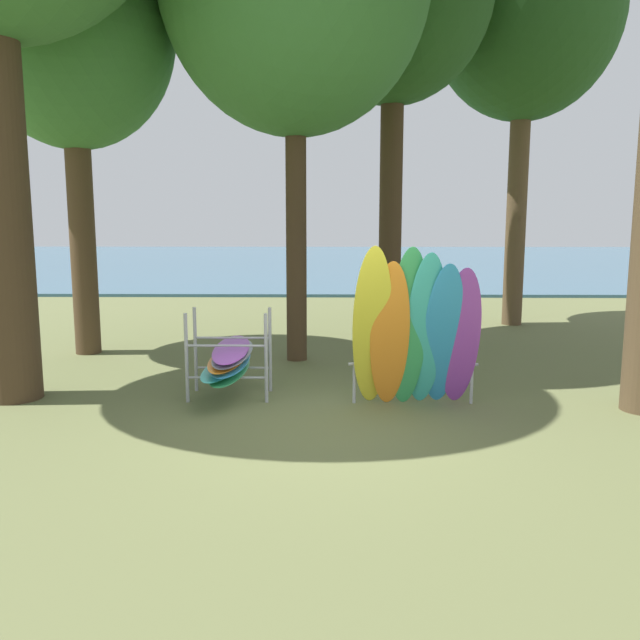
# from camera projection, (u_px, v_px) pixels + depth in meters

# --- Properties ---
(ground_plane) EXTENTS (80.00, 80.00, 0.00)m
(ground_plane) POSITION_uv_depth(u_px,v_px,m) (325.00, 425.00, 8.09)
(ground_plane) COLOR #60663D
(lake_water) EXTENTS (80.00, 36.00, 0.10)m
(lake_water) POSITION_uv_depth(u_px,v_px,m) (330.00, 260.00, 38.90)
(lake_water) COLOR #38607A
(lake_water) RESTS_ON ground
(tree_mid_behind) EXTENTS (4.28, 4.28, 9.67)m
(tree_mid_behind) POSITION_uv_depth(u_px,v_px,m) (526.00, 11.00, 14.68)
(tree_mid_behind) COLOR brown
(tree_mid_behind) RESTS_ON ground
(tree_far_right_back) EXTENTS (3.65, 3.65, 7.96)m
(tree_far_right_back) POSITION_uv_depth(u_px,v_px,m) (71.00, 32.00, 11.53)
(tree_far_right_back) COLOR #4C3823
(tree_far_right_back) RESTS_ON ground
(leaning_board_pile) EXTENTS (1.78, 0.85, 2.21)m
(leaning_board_pile) POSITION_uv_depth(u_px,v_px,m) (415.00, 333.00, 8.62)
(leaning_board_pile) COLOR yellow
(leaning_board_pile) RESTS_ON ground
(board_storage_rack) EXTENTS (1.15, 2.13, 1.25)m
(board_storage_rack) POSITION_uv_depth(u_px,v_px,m) (230.00, 359.00, 9.30)
(board_storage_rack) COLOR #9EA0A5
(board_storage_rack) RESTS_ON ground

